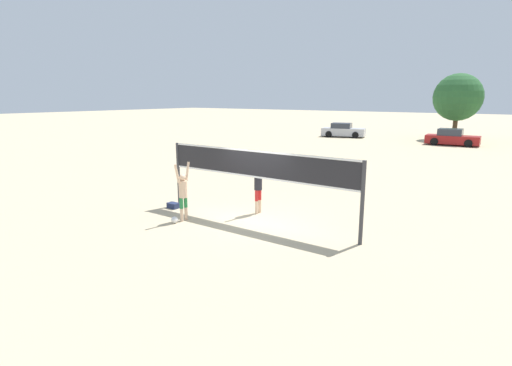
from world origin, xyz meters
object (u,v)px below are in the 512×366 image
object	(u,v)px
parked_car_near	(343,131)
volleyball_net	(256,171)
player_spiker	(183,191)
tree_right_cluster	(458,97)
player_blocker	(258,183)
volleyball	(175,220)
parked_car_mid	(452,138)
gear_bag	(173,205)

from	to	relation	value
parked_car_near	volleyball_net	bearing A→B (deg)	-85.94
player_spiker	tree_right_cluster	distance (m)	33.82
tree_right_cluster	player_spiker	bearing A→B (deg)	-94.52
player_spiker	player_blocker	bearing A→B (deg)	-35.57
volleyball	player_blocker	bearing A→B (deg)	57.85
player_blocker	tree_right_cluster	world-z (taller)	tree_right_cluster
player_blocker	parked_car_mid	world-z (taller)	player_blocker
parked_car_near	player_spiker	bearing A→B (deg)	-90.32
parked_car_mid	player_spiker	bearing A→B (deg)	-99.56
volleyball	parked_car_near	distance (m)	31.16
volleyball_net	tree_right_cluster	bearing A→B (deg)	88.92
player_blocker	volleyball	size ratio (longest dim) A/B	9.56
volleyball	parked_car_near	xyz separation A→B (m)	(-7.19, 30.32, 0.53)
parked_car_mid	volleyball_net	bearing A→B (deg)	-95.60
gear_bag	player_spiker	bearing A→B (deg)	-30.62
volleyball_net	volleyball	bearing A→B (deg)	-141.18
parked_car_near	tree_right_cluster	xyz separation A→B (m)	(9.90, 3.64, 3.38)
volleyball_net	gear_bag	bearing A→B (deg)	-172.50
parked_car_mid	tree_right_cluster	xyz separation A→B (m)	(-0.66, 5.02, 3.39)
player_blocker	parked_car_near	distance (m)	29.14
player_blocker	gear_bag	distance (m)	3.41
volleyball_net	player_blocker	bearing A→B (deg)	120.91
player_spiker	gear_bag	bearing A→B (deg)	59.38
gear_bag	parked_car_mid	xyz separation A→B (m)	(4.76, 27.71, 0.53)
player_spiker	volleyball	xyz separation A→B (m)	(-0.05, -0.38, -0.92)
tree_right_cluster	volleyball_net	bearing A→B (deg)	-91.08
gear_bag	parked_car_mid	bearing A→B (deg)	80.26
gear_bag	parked_car_mid	distance (m)	28.12
player_blocker	gear_bag	bearing A→B (deg)	-66.34
gear_bag	tree_right_cluster	world-z (taller)	tree_right_cluster
parked_car_near	tree_right_cluster	world-z (taller)	tree_right_cluster
gear_bag	parked_car_mid	size ratio (longest dim) A/B	0.10
player_spiker	tree_right_cluster	world-z (taller)	tree_right_cluster
player_blocker	volleyball	distance (m)	3.16
parked_car_near	parked_car_mid	distance (m)	10.65
volleyball	parked_car_mid	world-z (taller)	parked_car_mid
player_blocker	volleyball	world-z (taller)	player_blocker
gear_bag	parked_car_near	distance (m)	29.66
volleyball	parked_car_mid	xyz separation A→B (m)	(3.37, 28.94, 0.52)
gear_bag	tree_right_cluster	bearing A→B (deg)	82.87
gear_bag	tree_right_cluster	xyz separation A→B (m)	(4.09, 32.73, 3.92)
volleyball	tree_right_cluster	bearing A→B (deg)	85.44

